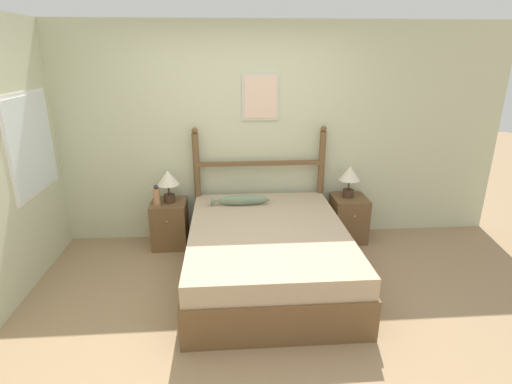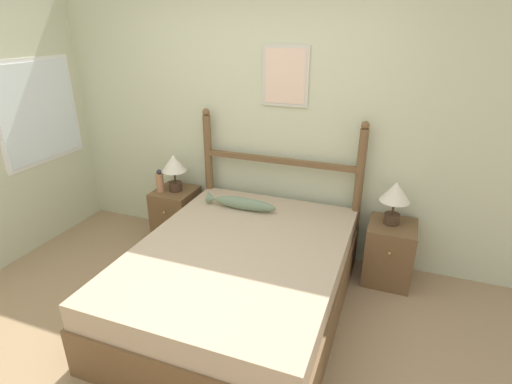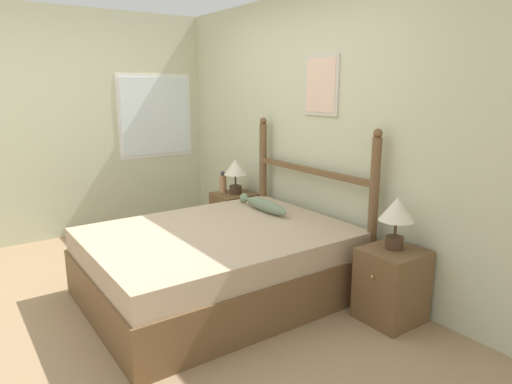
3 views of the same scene
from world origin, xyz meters
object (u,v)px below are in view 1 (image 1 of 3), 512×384
nightstand_left (170,224)px  table_lamp_left (168,180)px  bed (268,254)px  fish_pillow (240,200)px  bottle (157,196)px  table_lamp_right (350,176)px  nightstand_right (348,218)px

nightstand_left → table_lamp_left: 0.54m
bed → table_lamp_left: 1.47m
table_lamp_left → fish_pillow: bearing=-14.4°
nightstand_left → bottle: bottle is taller
table_lamp_left → bottle: size_ratio=1.59×
table_lamp_right → nightstand_left: bearing=-179.4°
nightstand_left → table_lamp_right: bearing=0.6°
bed → table_lamp_right: (1.06, 0.87, 0.53)m
nightstand_left → nightstand_right: bearing=0.0°
table_lamp_left → bottle: (-0.13, -0.08, -0.16)m
nightstand_right → table_lamp_left: (-2.15, 0.00, 0.54)m
bottle → fish_pillow: bottle is taller
bottle → nightstand_left: bearing=34.6°
bed → bottle: size_ratio=8.52×
bed → nightstand_left: 1.37m
fish_pillow → table_lamp_right: bearing=9.9°
bottle → fish_pillow: (0.95, -0.13, -0.03)m
nightstand_left → table_lamp_right: 2.21m
table_lamp_left → bottle: 0.22m
bed → table_lamp_right: table_lamp_right is taller
nightstand_left → fish_pillow: size_ratio=0.82×
nightstand_right → bottle: bottle is taller
nightstand_right → bottle: 2.31m
bottle → fish_pillow: bearing=-7.7°
fish_pillow → bed: bearing=-68.9°
bed → nightstand_left: size_ratio=3.74×
nightstand_left → table_lamp_right: (2.15, 0.02, 0.54)m
table_lamp_right → fish_pillow: table_lamp_right is taller
bottle → table_lamp_right: bearing=2.6°
nightstand_left → fish_pillow: 0.93m
table_lamp_right → table_lamp_left: bearing=-179.5°
table_lamp_left → fish_pillow: table_lamp_left is taller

